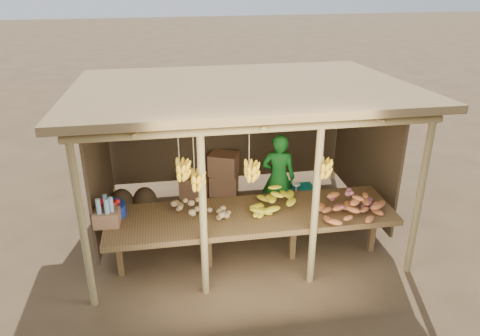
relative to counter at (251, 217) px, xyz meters
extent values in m
plane|color=brown|center=(0.00, 0.95, -0.74)|extent=(60.00, 60.00, 0.00)
cylinder|color=#9B8350|center=(-2.10, -0.55, 0.36)|extent=(0.09, 0.09, 2.20)
cylinder|color=#9B8350|center=(2.10, -0.55, 0.36)|extent=(0.09, 0.09, 2.20)
cylinder|color=#9B8350|center=(-2.10, 2.45, 0.36)|extent=(0.09, 0.09, 2.20)
cylinder|color=#9B8350|center=(2.10, 2.45, 0.36)|extent=(0.09, 0.09, 2.20)
cylinder|color=#9B8350|center=(-0.70, -0.55, 0.36)|extent=(0.09, 0.09, 2.20)
cylinder|color=#9B8350|center=(0.70, -0.55, 0.36)|extent=(0.09, 0.09, 2.20)
cylinder|color=#9B8350|center=(0.00, -0.55, 1.46)|extent=(4.40, 0.09, 0.09)
cylinder|color=#9B8350|center=(0.00, 2.45, 1.46)|extent=(4.40, 0.09, 0.09)
cube|color=olive|center=(0.00, 0.95, 1.55)|extent=(4.70, 3.50, 0.28)
cube|color=#4D3A23|center=(0.00, 2.43, 0.47)|extent=(4.20, 0.04, 1.98)
cube|color=#4D3A23|center=(-2.08, 1.15, 0.47)|extent=(0.04, 2.40, 1.98)
cube|color=#4D3A23|center=(2.08, 1.15, 0.47)|extent=(0.04, 2.40, 1.98)
cube|color=brown|center=(0.00, 0.00, 0.02)|extent=(3.90, 1.05, 0.08)
cube|color=brown|center=(-1.80, 0.00, -0.38)|extent=(0.08, 0.08, 0.72)
cube|color=brown|center=(-0.60, 0.00, -0.38)|extent=(0.08, 0.08, 0.72)
cube|color=brown|center=(0.60, 0.00, -0.38)|extent=(0.08, 0.08, 0.72)
cube|color=brown|center=(1.80, 0.00, -0.38)|extent=(0.08, 0.08, 0.72)
cylinder|color=navy|center=(-1.90, 0.26, 0.14)|extent=(0.45, 0.45, 0.16)
cube|color=#9B6945|center=(-1.90, 0.01, 0.16)|extent=(0.34, 0.28, 0.20)
imported|color=#19711F|center=(0.66, 1.14, 0.00)|extent=(0.61, 0.48, 1.49)
cube|color=brown|center=(0.93, 0.99, -0.48)|extent=(0.59, 0.50, 0.52)
cube|color=#0D938C|center=(0.93, 0.99, -0.20)|extent=(0.65, 0.57, 0.05)
cube|color=#9B6945|center=(-0.09, 2.15, -0.52)|extent=(0.59, 0.53, 0.39)
cube|color=#9B6945|center=(-0.09, 2.15, -0.13)|extent=(0.59, 0.53, 0.39)
cube|color=#9B6945|center=(-0.63, 2.15, -0.52)|extent=(0.59, 0.53, 0.39)
ellipsoid|color=#4D3A23|center=(-1.88, 1.67, -0.49)|extent=(0.42, 0.42, 0.56)
ellipsoid|color=#4D3A23|center=(-1.50, 1.67, -0.49)|extent=(0.42, 0.42, 0.56)
camera|label=1|loc=(-1.07, -5.43, 3.22)|focal=35.00mm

